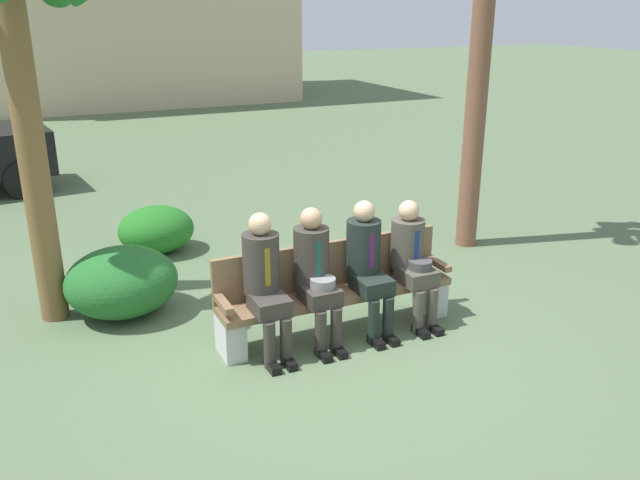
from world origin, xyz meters
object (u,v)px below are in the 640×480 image
(park_bench, at_px, (334,289))
(seated_man_centerright, at_px, (367,261))
(seated_man_leftmost, at_px, (265,278))
(shrub_near_bench, at_px, (156,230))
(shrub_mid_lawn, at_px, (122,282))
(seated_man_centerleft, at_px, (315,270))
(seated_man_rightmost, at_px, (412,256))

(park_bench, bearing_deg, seated_man_centerright, -23.54)
(seated_man_leftmost, height_order, seated_man_centerright, seated_man_leftmost)
(seated_man_leftmost, height_order, shrub_near_bench, seated_man_leftmost)
(seated_man_leftmost, xyz_separation_m, shrub_mid_lawn, (-1.08, 1.40, -0.39))
(seated_man_centerleft, height_order, seated_man_centerright, seated_man_centerleft)
(seated_man_leftmost, xyz_separation_m, seated_man_centerright, (1.07, -0.00, -0.01))
(seated_man_centerleft, distance_m, seated_man_rightmost, 1.07)
(seated_man_centerleft, height_order, seated_man_rightmost, seated_man_centerleft)
(park_bench, bearing_deg, seated_man_centerleft, -153.64)
(park_bench, bearing_deg, seated_man_rightmost, -9.83)
(seated_man_leftmost, height_order, seated_man_rightmost, seated_man_leftmost)
(seated_man_leftmost, bearing_deg, park_bench, 9.21)
(seated_man_leftmost, relative_size, seated_man_centerleft, 1.01)
(seated_man_leftmost, relative_size, seated_man_centerright, 1.01)
(park_bench, xyz_separation_m, shrub_mid_lawn, (-1.86, 1.28, -0.07))
(seated_man_centerleft, xyz_separation_m, seated_man_rightmost, (1.07, -0.01, -0.03))
(park_bench, xyz_separation_m, seated_man_centerleft, (-0.27, -0.13, 0.30))
(seated_man_leftmost, bearing_deg, seated_man_centerright, -0.10)
(park_bench, xyz_separation_m, seated_man_leftmost, (-0.78, -0.13, 0.31))
(park_bench, relative_size, seated_man_centerright, 1.82)
(seated_man_rightmost, xyz_separation_m, shrub_mid_lawn, (-2.66, 1.42, -0.34))
(park_bench, relative_size, seated_man_rightmost, 1.90)
(park_bench, height_order, shrub_near_bench, park_bench)
(park_bench, distance_m, seated_man_centerleft, 0.42)
(seated_man_rightmost, bearing_deg, seated_man_centerright, 178.67)
(seated_man_leftmost, distance_m, seated_man_centerleft, 0.51)
(seated_man_centerright, bearing_deg, seated_man_rightmost, -1.33)
(park_bench, height_order, shrub_mid_lawn, park_bench)
(seated_man_rightmost, bearing_deg, park_bench, 170.17)
(seated_man_rightmost, bearing_deg, shrub_mid_lawn, 151.97)
(seated_man_rightmost, xyz_separation_m, shrub_near_bench, (-1.94, 3.15, -0.40))
(seated_man_rightmost, height_order, shrub_near_bench, seated_man_rightmost)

